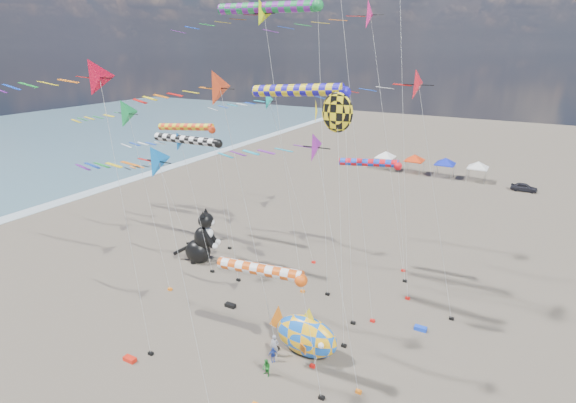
% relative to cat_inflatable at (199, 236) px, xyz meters
% --- Properties ---
extents(delta_kite_0, '(14.81, 2.70, 24.43)m').
position_rel_cat_inflatable_xyz_m(delta_kite_0, '(12.92, 7.69, 20.05)').
color(delta_kite_0, '#FD2383').
rests_on(delta_kite_0, ground).
extents(delta_kite_1, '(9.69, 2.35, 19.28)m').
position_rel_cat_inflatable_xyz_m(delta_kite_1, '(10.52, -8.27, 15.08)').
color(delta_kite_1, red).
rests_on(delta_kite_1, ground).
extents(delta_kite_3, '(11.03, 1.84, 16.59)m').
position_rel_cat_inflatable_xyz_m(delta_kite_3, '(4.69, 5.13, 12.53)').
color(delta_kite_3, '#17CCC0').
rests_on(delta_kite_3, ground).
extents(delta_kite_4, '(14.14, 2.42, 19.90)m').
position_rel_cat_inflatable_xyz_m(delta_kite_4, '(1.69, -13.05, 15.61)').
color(delta_kite_4, red).
rests_on(delta_kite_4, ground).
extents(delta_kite_5, '(12.33, 2.12, 23.91)m').
position_rel_cat_inflatable_xyz_m(delta_kite_5, '(6.70, -0.40, 19.73)').
color(delta_kite_5, '#DDFD0E').
rests_on(delta_kite_5, ground).
extents(delta_kite_6, '(11.05, 2.37, 19.15)m').
position_rel_cat_inflatable_xyz_m(delta_kite_6, '(19.95, 1.58, 14.92)').
color(delta_kite_6, red).
rests_on(delta_kite_6, ground).
extents(delta_kite_7, '(9.91, 2.49, 16.50)m').
position_rel_cat_inflatable_xyz_m(delta_kite_7, '(-1.93, -5.78, 12.26)').
color(delta_kite_7, green).
rests_on(delta_kite_7, ground).
extents(delta_kite_8, '(7.26, 1.71, 9.47)m').
position_rel_cat_inflatable_xyz_m(delta_kite_8, '(-6.73, 2.56, 5.50)').
color(delta_kite_8, '#FB2903').
rests_on(delta_kite_8, ground).
extents(delta_kite_9, '(9.82, 1.82, 15.83)m').
position_rel_cat_inflatable_xyz_m(delta_kite_9, '(9.82, -16.10, 11.78)').
color(delta_kite_9, blue).
rests_on(delta_kite_9, ground).
extents(delta_kite_10, '(8.62, 1.74, 16.31)m').
position_rel_cat_inflatable_xyz_m(delta_kite_10, '(16.82, -9.48, 12.28)').
color(delta_kite_10, purple).
rests_on(delta_kite_10, ground).
extents(delta_kite_11, '(9.63, 1.87, 13.39)m').
position_rel_cat_inflatable_xyz_m(delta_kite_11, '(-1.03, -1.29, 9.31)').
color(delta_kite_11, blue).
rests_on(delta_kite_11, ground).
extents(windsock_0, '(7.29, 0.77, 8.15)m').
position_rel_cat_inflatable_xyz_m(windsock_0, '(14.55, -11.05, 4.97)').
color(windsock_0, '#E04F0F').
rests_on(windsock_0, ground).
extents(windsock_1, '(10.06, 0.85, 23.60)m').
position_rel_cat_inflatable_xyz_m(windsock_1, '(8.56, 0.22, 20.33)').
color(windsock_1, '#19893E').
rests_on(windsock_1, ground).
extents(windsock_2, '(8.45, 0.76, 12.99)m').
position_rel_cat_inflatable_xyz_m(windsock_2, '(-3.69, 3.76, 9.79)').
color(windsock_2, '#F83D14').
rests_on(windsock_2, ground).
extents(windsock_3, '(8.64, 0.75, 13.02)m').
position_rel_cat_inflatable_xyz_m(windsock_3, '(1.00, -1.47, 9.82)').
color(windsock_3, black).
rests_on(windsock_3, ground).
extents(windsock_4, '(8.95, 0.89, 17.93)m').
position_rel_cat_inflatable_xyz_m(windsock_4, '(12.62, -2.74, 14.66)').
color(windsock_4, '#1D13C1').
rests_on(windsock_4, ground).
extents(windsock_5, '(6.94, 0.71, 11.09)m').
position_rel_cat_inflatable_xyz_m(windsock_5, '(15.28, 5.77, 7.90)').
color(windsock_5, red).
rests_on(windsock_5, ground).
extents(angelfish_kite, '(3.74, 3.02, 17.61)m').
position_rel_cat_inflatable_xyz_m(angelfish_kite, '(15.54, -3.71, 13.40)').
color(angelfish_kite, yellow).
rests_on(angelfish_kite, ground).
extents(cat_inflatable, '(4.55, 3.41, 5.51)m').
position_rel_cat_inflatable_xyz_m(cat_inflatable, '(0.00, 0.00, 0.00)').
color(cat_inflatable, black).
rests_on(cat_inflatable, ground).
extents(fish_inflatable, '(6.18, 2.82, 3.86)m').
position_rel_cat_inflatable_xyz_m(fish_inflatable, '(15.67, -7.73, -1.27)').
color(fish_inflatable, blue).
rests_on(fish_inflatable, ground).
extents(person_adult, '(0.69, 0.54, 1.66)m').
position_rel_cat_inflatable_xyz_m(person_adult, '(13.90, -8.99, -1.93)').
color(person_adult, gray).
rests_on(person_adult, ground).
extents(child_green, '(0.73, 0.65, 1.24)m').
position_rel_cat_inflatable_xyz_m(child_green, '(14.47, -10.94, -2.14)').
color(child_green, '#207B29').
rests_on(child_green, ground).
extents(child_blue, '(0.64, 0.68, 1.12)m').
position_rel_cat_inflatable_xyz_m(child_blue, '(14.10, -9.53, -2.19)').
color(child_blue, '#223CA1').
rests_on(child_blue, ground).
extents(kite_bag_1, '(0.90, 0.44, 0.30)m').
position_rel_cat_inflatable_xyz_m(kite_bag_1, '(22.06, -1.01, -2.61)').
color(kite_bag_1, blue).
rests_on(kite_bag_1, ground).
extents(kite_bag_2, '(0.90, 0.44, 0.30)m').
position_rel_cat_inflatable_xyz_m(kite_bag_2, '(5.50, -14.23, -2.61)').
color(kite_bag_2, red).
rests_on(kite_bag_2, ground).
extents(kite_bag_3, '(0.90, 0.44, 0.30)m').
position_rel_cat_inflatable_xyz_m(kite_bag_3, '(7.52, -5.39, -2.61)').
color(kite_bag_3, black).
rests_on(kite_bag_3, ground).
extents(tent_row, '(19.20, 4.20, 3.80)m').
position_rel_cat_inflatable_xyz_m(tent_row, '(12.76, 43.43, 0.39)').
color(tent_row, white).
rests_on(tent_row, ground).
extents(parked_car, '(3.72, 1.66, 1.24)m').
position_rel_cat_inflatable_xyz_m(parked_car, '(27.16, 41.43, -2.14)').
color(parked_car, '#26262D').
rests_on(parked_car, ground).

